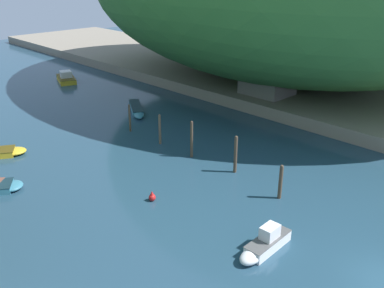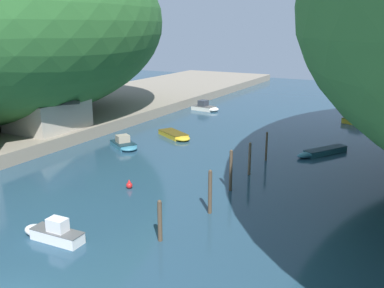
% 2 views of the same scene
% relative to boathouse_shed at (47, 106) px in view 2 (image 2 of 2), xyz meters
% --- Properties ---
extents(water_surface, '(130.00, 130.00, 0.00)m').
position_rel_boathouse_shed_xyz_m(water_surface, '(20.73, 6.54, -3.99)').
color(water_surface, '#234256').
rests_on(water_surface, ground).
extents(left_bank, '(22.00, 120.00, 1.36)m').
position_rel_boathouse_shed_xyz_m(left_bank, '(-6.98, 6.54, -3.31)').
color(left_bank, gray).
rests_on(left_bank, ground).
extents(hillside_left, '(33.93, 47.50, 23.77)m').
position_rel_boathouse_shed_xyz_m(hillside_left, '(-8.08, 1.56, 9.25)').
color(hillside_left, '#2D662D').
rests_on(hillside_left, left_bank).
extents(boathouse_shed, '(6.88, 8.33, 5.08)m').
position_rel_boathouse_shed_xyz_m(boathouse_shed, '(0.00, 0.00, 0.00)').
color(boathouse_shed, '#B2A899').
rests_on(boathouse_shed, left_bank).
extents(boat_far_right_bank, '(5.49, 4.23, 0.55)m').
position_rel_boathouse_shed_xyz_m(boat_far_right_bank, '(12.11, 7.93, -3.72)').
color(boat_far_right_bank, gold).
rests_on(boat_far_right_bank, water_surface).
extents(boat_small_dinghy, '(4.18, 6.52, 1.59)m').
position_rel_boathouse_shed_xyz_m(boat_small_dinghy, '(29.90, 27.91, -3.50)').
color(boat_small_dinghy, gold).
rests_on(boat_small_dinghy, water_surface).
extents(boat_navy_launch, '(4.32, 6.12, 0.58)m').
position_rel_boathouse_shed_xyz_m(boat_navy_launch, '(28.56, 9.02, -3.70)').
color(boat_navy_launch, teal).
rests_on(boat_navy_launch, water_surface).
extents(boat_mid_channel, '(4.32, 1.32, 1.52)m').
position_rel_boathouse_shed_xyz_m(boat_mid_channel, '(18.07, -17.14, -3.51)').
color(boat_mid_channel, white).
rests_on(boat_mid_channel, water_surface).
extents(boat_yellow_tender, '(4.55, 2.42, 1.54)m').
position_rel_boathouse_shed_xyz_m(boat_yellow_tender, '(7.65, 24.69, -3.52)').
color(boat_yellow_tender, silver).
rests_on(boat_yellow_tender, water_surface).
extents(boat_open_rowboat, '(4.47, 3.72, 1.30)m').
position_rel_boathouse_shed_xyz_m(boat_open_rowboat, '(9.45, 1.56, -3.60)').
color(boat_open_rowboat, teal).
rests_on(boat_open_rowboat, water_surface).
extents(mooring_post_nearest, '(0.28, 0.28, 2.70)m').
position_rel_boathouse_shed_xyz_m(mooring_post_nearest, '(23.99, -14.08, -2.64)').
color(mooring_post_nearest, '#4C3D2D').
rests_on(mooring_post_nearest, water_surface).
extents(mooring_post_second, '(0.28, 0.28, 3.22)m').
position_rel_boathouse_shed_xyz_m(mooring_post_second, '(24.89, -9.03, -2.37)').
color(mooring_post_second, '#4C3D2D').
rests_on(mooring_post_second, water_surface).
extents(mooring_post_middle, '(0.25, 0.25, 3.40)m').
position_rel_boathouse_shed_xyz_m(mooring_post_middle, '(24.43, -4.38, -2.29)').
color(mooring_post_middle, '#4C3D2D').
rests_on(mooring_post_middle, water_surface).
extents(mooring_post_fourth, '(0.24, 0.24, 2.96)m').
position_rel_boathouse_shed_xyz_m(mooring_post_fourth, '(24.39, -0.12, -2.50)').
color(mooring_post_fourth, brown).
rests_on(mooring_post_fourth, water_surface).
extents(mooring_post_farthest, '(0.21, 0.21, 2.90)m').
position_rel_boathouse_shed_xyz_m(mooring_post_farthest, '(24.33, 4.54, -2.54)').
color(mooring_post_farthest, brown).
rests_on(mooring_post_farthest, water_surface).
extents(channel_buoy_near, '(0.51, 0.51, 0.77)m').
position_rel_boathouse_shed_xyz_m(channel_buoy_near, '(17.07, -7.89, -3.69)').
color(channel_buoy_near, red).
rests_on(channel_buoy_near, water_surface).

